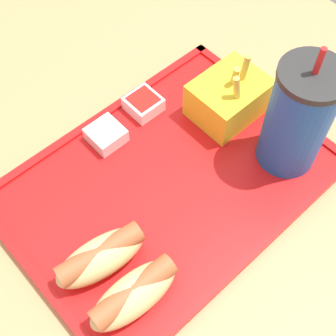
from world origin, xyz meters
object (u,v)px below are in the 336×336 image
(hot_dog_far, at_px, (134,294))
(hot_dog_near, at_px, (101,257))
(sauce_cup_mayo, at_px, (106,135))
(fries_carton, at_px, (229,97))
(soda_cup, at_px, (298,118))
(sauce_cup_ketchup, at_px, (143,104))

(hot_dog_far, bearing_deg, hot_dog_near, -90.00)
(hot_dog_far, distance_m, sauce_cup_mayo, 0.23)
(hot_dog_far, height_order, fries_carton, fries_carton)
(soda_cup, relative_size, fries_carton, 1.92)
(sauce_cup_mayo, distance_m, sauce_cup_ketchup, 0.07)
(hot_dog_far, xyz_separation_m, sauce_cup_mayo, (-0.12, -0.20, -0.01))
(sauce_cup_ketchup, bearing_deg, fries_carton, 135.57)
(fries_carton, bearing_deg, sauce_cup_ketchup, -44.43)
(soda_cup, xyz_separation_m, hot_dog_far, (0.28, 0.02, -0.05))
(sauce_cup_mayo, xyz_separation_m, sauce_cup_ketchup, (-0.07, -0.01, 0.00))
(fries_carton, bearing_deg, soda_cup, 92.03)
(sauce_cup_mayo, relative_size, sauce_cup_ketchup, 1.00)
(soda_cup, bearing_deg, sauce_cup_mayo, -48.19)
(soda_cup, distance_m, sauce_cup_ketchup, 0.22)
(hot_dog_far, distance_m, hot_dog_near, 0.06)
(hot_dog_far, bearing_deg, sauce_cup_mayo, -120.40)
(hot_dog_near, bearing_deg, soda_cup, 171.36)
(soda_cup, distance_m, fries_carton, 0.12)
(hot_dog_near, relative_size, sauce_cup_mayo, 2.62)
(hot_dog_near, xyz_separation_m, fries_carton, (-0.27, -0.06, 0.00))
(hot_dog_near, bearing_deg, fries_carton, -167.14)
(fries_carton, height_order, sauce_cup_mayo, fries_carton)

